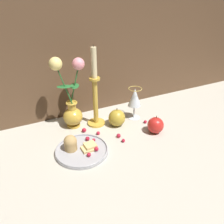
# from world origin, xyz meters

# --- Properties ---
(ground_plane) EXTENTS (2.40, 2.40, 0.00)m
(ground_plane) POSITION_xyz_m (0.00, 0.00, 0.00)
(ground_plane) COLOR #B7B2A3
(ground_plane) RESTS_ON ground
(vase) EXTENTS (0.16, 0.09, 0.34)m
(vase) POSITION_xyz_m (-0.14, 0.15, 0.13)
(vase) COLOR gold
(vase) RESTS_ON ground_plane
(plate_with_pastries) EXTENTS (0.22, 0.22, 0.08)m
(plate_with_pastries) POSITION_xyz_m (-0.18, -0.05, 0.02)
(plate_with_pastries) COLOR #A3A3A8
(plate_with_pastries) RESTS_ON ground_plane
(wine_glass) EXTENTS (0.07, 0.07, 0.16)m
(wine_glass) POSITION_xyz_m (0.16, 0.09, 0.11)
(wine_glass) COLOR silver
(wine_glass) RESTS_ON ground_plane
(candlestick) EXTENTS (0.08, 0.08, 0.38)m
(candlestick) POSITION_xyz_m (-0.04, 0.12, 0.15)
(candlestick) COLOR gold
(candlestick) RESTS_ON ground_plane
(apple_beside_vase) EXTENTS (0.07, 0.07, 0.09)m
(apple_beside_vase) POSITION_xyz_m (0.18, -0.07, 0.04)
(apple_beside_vase) COLOR red
(apple_beside_vase) RESTS_ON ground_plane
(apple_near_glass) EXTENTS (0.08, 0.08, 0.09)m
(apple_near_glass) POSITION_xyz_m (0.05, 0.06, 0.04)
(apple_near_glass) COLOR #B2932D
(apple_near_glass) RESTS_ON ground_plane
(berry_near_plate) EXTENTS (0.02, 0.02, 0.02)m
(berry_near_plate) POSITION_xyz_m (-0.12, 0.07, 0.01)
(berry_near_plate) COLOR #AD192D
(berry_near_plate) RESTS_ON ground_plane
(berry_front_center) EXTENTS (0.02, 0.02, 0.02)m
(berry_front_center) POSITION_xyz_m (-0.07, 0.03, 0.01)
(berry_front_center) COLOR #AD192D
(berry_front_center) RESTS_ON ground_plane
(berry_by_glass_stem) EXTENTS (0.02, 0.02, 0.02)m
(berry_by_glass_stem) POSITION_xyz_m (0.01, -0.07, 0.01)
(berry_by_glass_stem) COLOR #AD192D
(berry_by_glass_stem) RESTS_ON ground_plane
(berry_under_candlestick) EXTENTS (0.02, 0.02, 0.02)m
(berry_under_candlestick) POSITION_xyz_m (0.01, -0.04, 0.01)
(berry_under_candlestick) COLOR #AD192D
(berry_under_candlestick) RESTS_ON ground_plane
(berry_far_right) EXTENTS (0.02, 0.02, 0.02)m
(berry_far_right) POSITION_xyz_m (0.18, 0.01, 0.01)
(berry_far_right) COLOR #AD192D
(berry_far_right) RESTS_ON ground_plane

